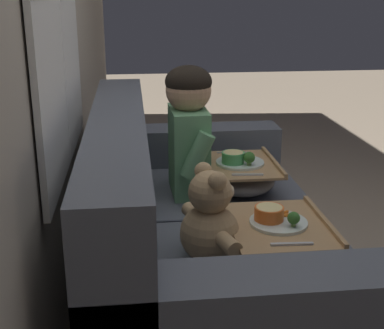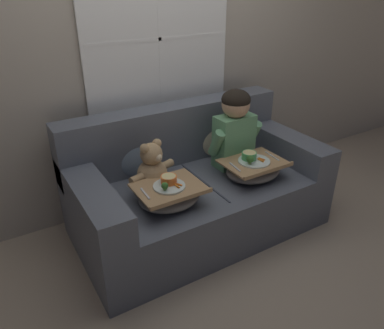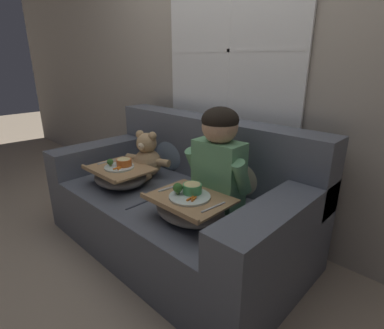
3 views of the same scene
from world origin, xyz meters
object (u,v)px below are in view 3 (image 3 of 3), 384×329
object	(u,v)px
child_figure	(219,153)
lap_tray_teddy	(120,176)
throw_pillow_behind_child	(242,169)
couch	(180,202)
throw_pillow_behind_teddy	(171,148)
teddy_bear	(147,157)
lap_tray_child	(190,207)

from	to	relation	value
child_figure	lap_tray_teddy	size ratio (longest dim) A/B	1.40
throw_pillow_behind_child	child_figure	bearing A→B (deg)	-89.99
couch	throw_pillow_behind_teddy	size ratio (longest dim) A/B	4.96
teddy_bear	lap_tray_child	world-z (taller)	teddy_bear
throw_pillow_behind_child	throw_pillow_behind_teddy	world-z (taller)	same
child_figure	lap_tray_child	world-z (taller)	child_figure
couch	lap_tray_teddy	distance (m)	0.47
lap_tray_teddy	lap_tray_child	bearing A→B (deg)	0.02
throw_pillow_behind_child	couch	bearing A→B (deg)	-145.29
throw_pillow_behind_teddy	teddy_bear	distance (m)	0.25
throw_pillow_behind_teddy	lap_tray_child	xyz separation A→B (m)	(0.70, -0.50, -0.10)
couch	lap_tray_child	distance (m)	0.47
lap_tray_child	throw_pillow_behind_child	bearing A→B (deg)	89.87
throw_pillow_behind_child	teddy_bear	xyz separation A→B (m)	(-0.70, -0.25, -0.02)
couch	child_figure	bearing A→B (deg)	-1.01
throw_pillow_behind_teddy	child_figure	size ratio (longest dim) A/B	0.61
child_figure	teddy_bear	bearing A→B (deg)	-179.70
throw_pillow_behind_child	teddy_bear	distance (m)	0.75
throw_pillow_behind_child	lap_tray_teddy	world-z (taller)	throw_pillow_behind_child
couch	throw_pillow_behind_child	size ratio (longest dim) A/B	4.95
lap_tray_teddy	teddy_bear	bearing A→B (deg)	89.68
child_figure	lap_tray_teddy	distance (m)	0.79
teddy_bear	child_figure	bearing A→B (deg)	0.30
child_figure	lap_tray_child	size ratio (longest dim) A/B	1.37
throw_pillow_behind_child	teddy_bear	world-z (taller)	teddy_bear
teddy_bear	lap_tray_child	bearing A→B (deg)	-19.41
throw_pillow_behind_child	throw_pillow_behind_teddy	bearing A→B (deg)	180.00
child_figure	lap_tray_teddy	world-z (taller)	child_figure
child_figure	lap_tray_child	bearing A→B (deg)	-90.27
couch	throw_pillow_behind_teddy	distance (m)	0.51
couch	throw_pillow_behind_child	xyz separation A→B (m)	(0.35, 0.24, 0.28)
throw_pillow_behind_child	lap_tray_child	world-z (taller)	throw_pillow_behind_child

